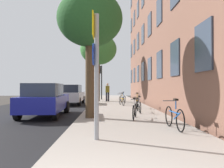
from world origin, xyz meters
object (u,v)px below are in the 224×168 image
at_px(bicycle_3, 137,102).
at_px(pedestrian_0, 107,91).
at_px(tree_far, 98,49).
at_px(bicycle_1, 135,110).
at_px(bicycle_5, 123,98).
at_px(tree_near, 90,20).
at_px(bicycle_4, 122,100).
at_px(car_0, 45,99).
at_px(traffic_light, 101,76).
at_px(bicycle_0, 174,117).
at_px(car_1, 71,94).
at_px(sign_post, 96,65).
at_px(bicycle_2, 139,106).

bearing_deg(bicycle_3, pedestrian_0, 104.93).
relative_size(tree_far, bicycle_1, 4.09).
bearing_deg(bicycle_5, tree_near, -102.79).
bearing_deg(bicycle_4, car_0, -127.39).
bearing_deg(traffic_light, pedestrian_0, -77.10).
bearing_deg(tree_far, bicycle_3, -69.13).
bearing_deg(bicycle_0, tree_near, 136.56).
distance_m(tree_near, bicycle_1, 4.36).
bearing_deg(bicycle_1, bicycle_0, -67.81).
distance_m(tree_far, car_1, 5.38).
xyz_separation_m(sign_post, tree_near, (-0.44, 4.15, 2.35)).
height_order(tree_near, bicycle_1, tree_near).
relative_size(bicycle_1, bicycle_2, 0.92).
xyz_separation_m(bicycle_1, bicycle_5, (0.19, 9.60, 0.02)).
bearing_deg(car_0, pedestrian_0, 72.59).
xyz_separation_m(bicycle_0, bicycle_4, (-1.05, 9.60, -0.03)).
distance_m(tree_far, bicycle_3, 8.81).
relative_size(tree_far, car_0, 1.40).
xyz_separation_m(tree_near, bicycle_0, (2.89, -2.74, -3.87)).
bearing_deg(car_1, bicycle_1, -65.92).
height_order(bicycle_1, car_1, car_1).
bearing_deg(bicycle_1, car_1, 114.08).
bearing_deg(tree_far, tree_near, -89.84).
distance_m(tree_near, pedestrian_0, 11.92).
height_order(traffic_light, bicycle_4, traffic_light).
bearing_deg(bicycle_4, sign_post, -97.25).
xyz_separation_m(bicycle_2, bicycle_5, (-0.33, 7.20, 0.02)).
distance_m(bicycle_0, bicycle_3, 7.20).
xyz_separation_m(traffic_light, bicycle_1, (1.81, -14.91, -2.13)).
distance_m(bicycle_1, bicycle_4, 7.20).
xyz_separation_m(tree_near, bicycle_2, (2.43, 2.06, -3.91)).
relative_size(tree_far, car_1, 1.42).
relative_size(bicycle_0, bicycle_1, 1.13).
bearing_deg(bicycle_1, tree_far, 99.28).
height_order(tree_far, bicycle_4, tree_far).
height_order(bicycle_1, bicycle_5, bicycle_5).
bearing_deg(tree_near, car_0, 148.57).
bearing_deg(bicycle_2, car_1, 124.22).
height_order(traffic_light, tree_far, tree_far).
relative_size(bicycle_5, car_1, 0.37).
height_order(traffic_light, car_1, traffic_light).
height_order(bicycle_0, bicycle_4, bicycle_0).
height_order(bicycle_5, car_0, car_0).
xyz_separation_m(bicycle_0, bicycle_5, (-0.79, 12.00, -0.02)).
xyz_separation_m(bicycle_3, car_0, (-4.99, -3.05, 0.34)).
distance_m(sign_post, bicycle_3, 9.02).
xyz_separation_m(sign_post, bicycle_2, (1.99, 6.21, -1.56)).
bearing_deg(bicycle_4, bicycle_1, -89.46).
xyz_separation_m(bicycle_1, bicycle_2, (0.52, 2.40, -0.00)).
bearing_deg(bicycle_2, tree_near, -139.72).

